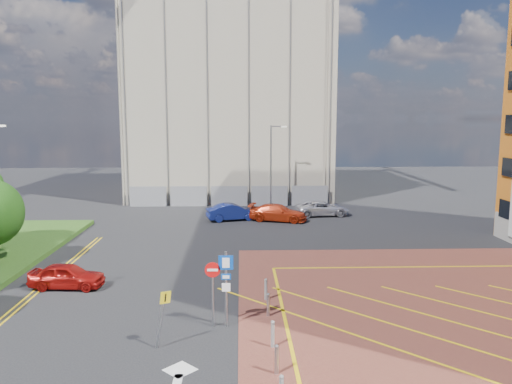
{
  "coord_description": "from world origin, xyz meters",
  "views": [
    {
      "loc": [
        1.1,
        -18.77,
        8.56
      ],
      "look_at": [
        1.86,
        4.82,
        5.1
      ],
      "focal_mm": 35.0,
      "sensor_mm": 36.0,
      "label": 1
    }
  ],
  "objects_px": {
    "sign_cluster": "(221,281)",
    "car_red_left": "(67,276)",
    "warning_sign": "(162,312)",
    "car_blue_back": "(232,212)",
    "car_silver_back": "(323,208)",
    "car_red_back": "(278,213)",
    "lamp_back": "(272,164)"
  },
  "relations": [
    {
      "from": "car_red_back",
      "to": "warning_sign",
      "type": "bearing_deg",
      "value": -178.42
    },
    {
      "from": "lamp_back",
      "to": "car_red_back",
      "type": "bearing_deg",
      "value": -87.85
    },
    {
      "from": "car_silver_back",
      "to": "car_red_back",
      "type": "bearing_deg",
      "value": 112.89
    },
    {
      "from": "lamp_back",
      "to": "car_silver_back",
      "type": "height_order",
      "value": "lamp_back"
    },
    {
      "from": "car_red_left",
      "to": "car_blue_back",
      "type": "distance_m",
      "value": 18.81
    },
    {
      "from": "car_blue_back",
      "to": "car_silver_back",
      "type": "relative_size",
      "value": 0.92
    },
    {
      "from": "sign_cluster",
      "to": "warning_sign",
      "type": "relative_size",
      "value": 1.42
    },
    {
      "from": "sign_cluster",
      "to": "car_silver_back",
      "type": "bearing_deg",
      "value": 71.11
    },
    {
      "from": "warning_sign",
      "to": "car_blue_back",
      "type": "bearing_deg",
      "value": 84.62
    },
    {
      "from": "car_red_left",
      "to": "car_red_back",
      "type": "relative_size",
      "value": 0.77
    },
    {
      "from": "car_red_back",
      "to": "car_silver_back",
      "type": "relative_size",
      "value": 1.03
    },
    {
      "from": "lamp_back",
      "to": "car_blue_back",
      "type": "bearing_deg",
      "value": -126.14
    },
    {
      "from": "sign_cluster",
      "to": "car_red_left",
      "type": "height_order",
      "value": "sign_cluster"
    },
    {
      "from": "car_red_left",
      "to": "car_silver_back",
      "type": "relative_size",
      "value": 0.79
    },
    {
      "from": "sign_cluster",
      "to": "car_blue_back",
      "type": "relative_size",
      "value": 0.73
    },
    {
      "from": "car_red_left",
      "to": "car_red_back",
      "type": "distance_m",
      "value": 20.44
    },
    {
      "from": "lamp_back",
      "to": "warning_sign",
      "type": "xyz_separation_m",
      "value": [
        -5.91,
        -28.93,
        -2.93
      ]
    },
    {
      "from": "sign_cluster",
      "to": "warning_sign",
      "type": "xyz_separation_m",
      "value": [
        -2.13,
        -1.92,
        -0.52
      ]
    },
    {
      "from": "warning_sign",
      "to": "car_silver_back",
      "type": "height_order",
      "value": "warning_sign"
    },
    {
      "from": "sign_cluster",
      "to": "car_silver_back",
      "type": "relative_size",
      "value": 0.68
    },
    {
      "from": "car_red_left",
      "to": "car_silver_back",
      "type": "height_order",
      "value": "car_silver_back"
    },
    {
      "from": "car_blue_back",
      "to": "car_red_back",
      "type": "bearing_deg",
      "value": -111.25
    },
    {
      "from": "lamp_back",
      "to": "car_red_left",
      "type": "xyz_separation_m",
      "value": [
        -11.84,
        -21.95,
        -3.72
      ]
    },
    {
      "from": "car_red_left",
      "to": "lamp_back",
      "type": "bearing_deg",
      "value": -24.75
    },
    {
      "from": "car_silver_back",
      "to": "car_red_left",
      "type": "bearing_deg",
      "value": 133.98
    },
    {
      "from": "sign_cluster",
      "to": "warning_sign",
      "type": "height_order",
      "value": "sign_cluster"
    },
    {
      "from": "car_blue_back",
      "to": "car_red_back",
      "type": "xyz_separation_m",
      "value": [
        3.86,
        -0.43,
        -0.01
      ]
    },
    {
      "from": "lamp_back",
      "to": "car_red_left",
      "type": "relative_size",
      "value": 2.14
    },
    {
      "from": "car_blue_back",
      "to": "sign_cluster",
      "type": "bearing_deg",
      "value": 164.72
    },
    {
      "from": "warning_sign",
      "to": "car_blue_back",
      "type": "distance_m",
      "value": 24.04
    },
    {
      "from": "warning_sign",
      "to": "car_silver_back",
      "type": "distance_m",
      "value": 27.7
    },
    {
      "from": "sign_cluster",
      "to": "car_red_left",
      "type": "bearing_deg",
      "value": 147.83
    }
  ]
}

